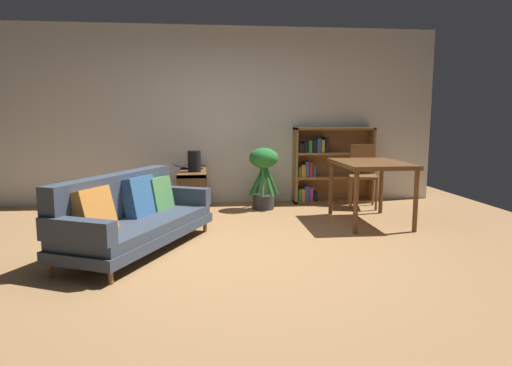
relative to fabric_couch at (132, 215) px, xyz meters
The scene contains 10 objects.
ground_plane 1.05m from the fabric_couch, 12.42° to the right, with size 8.16×8.16×0.00m, color #A87A4C.
back_wall_panel 2.85m from the fabric_couch, 68.80° to the left, with size 6.80×0.10×2.70m, color silver.
fabric_couch is the anchor object (origin of this frame).
media_console 1.86m from the fabric_couch, 72.73° to the left, with size 0.38×1.18×0.60m.
open_laptop 2.06m from the fabric_couch, 76.05° to the left, with size 0.46×0.38×0.06m.
desk_speaker 1.73m from the fabric_couch, 69.83° to the left, with size 0.18×0.18×0.29m.
potted_floor_plant 2.45m from the fabric_couch, 49.99° to the left, with size 0.44×0.49×0.90m.
dining_table 2.96m from the fabric_couch, 17.45° to the left, with size 0.82×1.14×0.78m.
dining_chair_near 3.62m from the fabric_couch, 31.89° to the left, with size 0.49×0.52×0.93m.
bookshelf 3.52m from the fabric_couch, 41.34° to the left, with size 1.25×0.29×1.18m.
Camera 1 is at (-0.19, -4.27, 1.32)m, focal length 31.13 mm.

